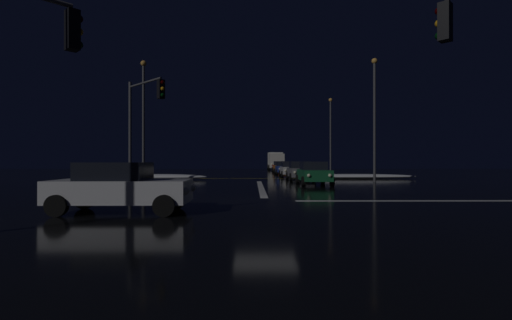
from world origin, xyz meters
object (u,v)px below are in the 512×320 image
sedan_white_crossing (120,187)px  streetlamp_left_near (143,112)px  sedan_green (314,173)px  sedan_silver (290,169)px  sedan_red (279,166)px  sedan_orange (281,167)px  sedan_blue (284,168)px  streetlamp_right_far (331,130)px  sedan_gray (300,171)px  box_truck (276,160)px  traffic_signal_nw (142,113)px  streetlamp_right_near (375,111)px

sedan_white_crossing → streetlamp_left_near: (-4.15, 16.59, 4.52)m
sedan_green → streetlamp_left_near: streetlamp_left_near is taller
sedan_silver → sedan_red: (0.22, 19.18, 0.00)m
sedan_orange → sedan_red: (0.22, 6.59, 0.00)m
sedan_blue → sedan_white_crossing: same height
sedan_orange → streetlamp_right_far: 9.04m
sedan_silver → sedan_gray: bearing=-88.5°
sedan_gray → sedan_white_crossing: size_ratio=1.00×
sedan_green → box_truck: bearing=90.2°
streetlamp_left_near → sedan_white_crossing: bearing=-76.0°
sedan_gray → streetlamp_left_near: (-12.23, -2.64, 4.52)m
streetlamp_left_near → sedan_gray: bearing=12.2°
sedan_orange → traffic_signal_nw: (-10.31, -27.84, 3.64)m
box_truck → sedan_white_crossing: bearing=-98.8°
sedan_gray → sedan_blue: bearing=91.2°
sedan_green → sedan_blue: 18.74m
streetlamp_right_near → sedan_green: bearing=-147.5°
sedan_green → streetlamp_left_near: (-12.40, 3.32, 4.52)m
streetlamp_left_near → streetlamp_right_near: bearing=0.0°
sedan_white_crossing → streetlamp_left_near: streetlamp_left_near is taller
traffic_signal_nw → sedan_red: bearing=73.0°
sedan_orange → streetlamp_right_near: 22.75m
sedan_silver → sedan_orange: 12.59m
sedan_blue → traffic_signal_nw: (-10.21, -21.68, 3.64)m
sedan_orange → streetlamp_left_near: 25.13m
sedan_green → traffic_signal_nw: 11.63m
sedan_gray → sedan_orange: 18.94m
sedan_gray → traffic_signal_nw: size_ratio=0.67×
sedan_blue → sedan_white_crossing: bearing=-103.7°
sedan_blue → streetlamp_right_far: streetlamp_right_far is taller
box_truck → traffic_signal_nw: (-10.48, -42.08, 2.74)m
sedan_green → box_truck: box_truck is taller
sedan_silver → sedan_blue: bearing=90.8°
sedan_green → streetlamp_left_near: 13.61m
sedan_blue → sedan_white_crossing: (-7.82, -32.01, 0.00)m
streetlamp_right_far → sedan_silver: bearing=-128.3°
sedan_white_crossing → sedan_gray: bearing=67.2°
box_truck → traffic_signal_nw: size_ratio=1.27×
sedan_silver → sedan_green: bearing=-88.4°
traffic_signal_nw → streetlamp_right_far: size_ratio=0.71×
traffic_signal_nw → streetlamp_right_near: bearing=21.6°
sedan_orange → sedan_white_crossing: same height
sedan_green → sedan_white_crossing: same height
sedan_gray → streetlamp_right_near: streetlamp_right_near is taller
sedan_orange → sedan_blue: bearing=-90.9°
sedan_green → sedan_silver: bearing=91.6°
sedan_orange → streetlamp_right_near: streetlamp_right_near is taller
sedan_silver → streetlamp_right_near: size_ratio=0.46×
sedan_gray → traffic_signal_nw: (-10.47, -8.90, 3.64)m
sedan_orange → streetlamp_left_near: streetlamp_left_near is taller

